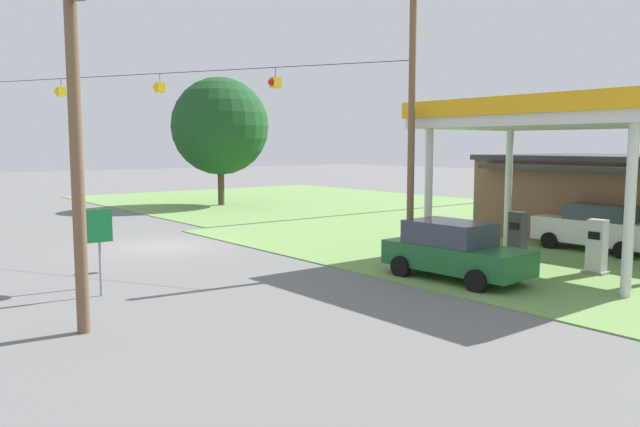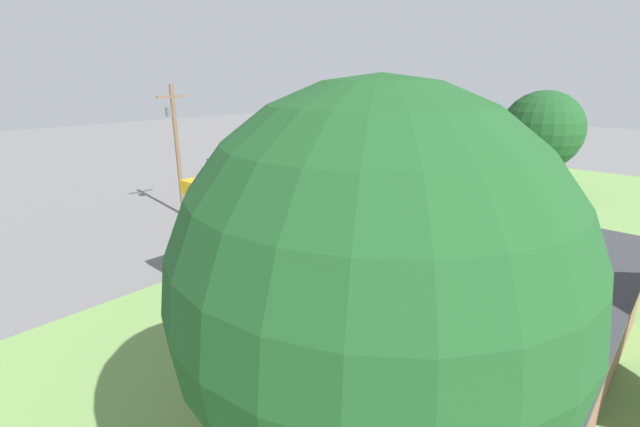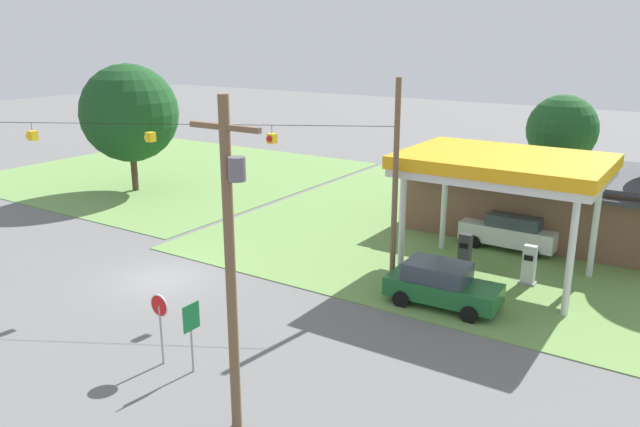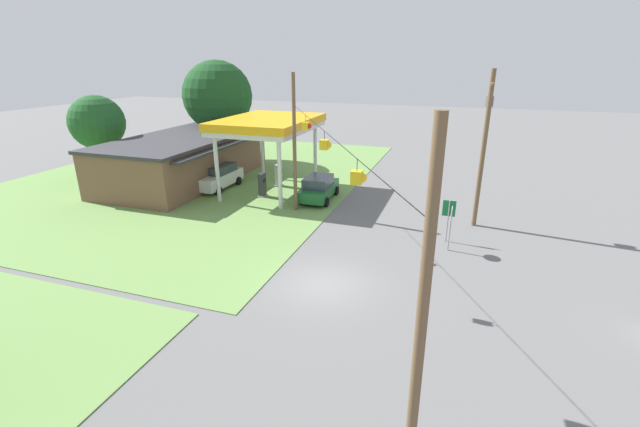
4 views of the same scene
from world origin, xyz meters
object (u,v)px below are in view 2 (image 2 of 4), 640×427
Objects in this scene: gas_station_canopy at (307,186)px; tree_far_back at (373,283)px; car_on_crossroad at (222,167)px; utility_pole_main at (176,145)px; fuel_pump_far at (285,286)px; gas_station_store at (473,325)px; car_at_pumps_front at (262,246)px; tree_west_verge at (542,131)px; stop_sign_roadside at (241,184)px; fuel_pump_near at (328,265)px; route_sign at (229,188)px; car_at_pumps_rear at (392,297)px.

tree_far_back is at bearing 49.08° from gas_station_canopy.
utility_pole_main reaches higher than car_on_crossroad.
fuel_pump_far is at bearing -0.06° from gas_station_canopy.
gas_station_store is 12.42m from car_at_pumps_front.
utility_pole_main is 29.30m from tree_west_verge.
tree_far_back is (14.53, 22.55, 4.53)m from stop_sign_roadside.
utility_pole_main reaches higher than gas_station_canopy.
car_at_pumps_front is 1.84× the size of stop_sign_roadside.
gas_station_store is at bearing 12.58° from tree_west_verge.
fuel_pump_near is (-2.08, -8.07, -1.01)m from gas_station_store.
tree_west_verge is 34.72m from tree_far_back.
car_at_pumps_front is 26.56m from tree_west_verge.
fuel_pump_near is at bearing -26.74° from car_on_crossroad.
stop_sign_roadside is at bearing -108.82° from gas_station_store.
car_at_pumps_front is 10.36m from route_sign.
utility_pole_main reaches higher than stop_sign_roadside.
fuel_pump_far is 0.19× the size of utility_pole_main.
gas_station_canopy is at bearing 179.94° from fuel_pump_far.
fuel_pump_near is 14.06m from route_sign.
tree_far_back is at bearing 11.42° from tree_west_verge.
fuel_pump_near is at bearing -4.78° from tree_west_verge.
gas_station_store reaches higher than fuel_pump_far.
utility_pole_main reaches higher than gas_station_store.
gas_station_canopy is 0.98× the size of tree_west_verge.
tree_far_back is at bearing 6.98° from gas_station_store.
tree_far_back reaches higher than gas_station_canopy.
gas_station_canopy is at bearing 80.86° from utility_pole_main.
fuel_pump_far is (0.85, -8.07, -1.01)m from gas_station_store.
gas_station_store is at bearing -24.34° from car_on_crossroad.
stop_sign_roadside is at bearing 163.40° from utility_pole_main.
fuel_pump_near is (-1.46, -0.00, -4.23)m from gas_station_canopy.
route_sign is at bearing -120.72° from tree_far_back.
car_at_pumps_rear is 1.91× the size of stop_sign_roadside.
car_at_pumps_front is 8.45m from car_at_pumps_rear.
utility_pole_main is at bearing -93.59° from fuel_pump_near.
fuel_pump_near is 0.74× the size of route_sign.
tree_far_back reaches higher than car_at_pumps_front.
fuel_pump_far is 0.37× the size of car_at_pumps_rear.
stop_sign_roadside is 5.66m from utility_pole_main.
tree_west_verge reaches higher than fuel_pump_near.
route_sign is (-4.08, -13.43, 0.86)m from fuel_pump_near.
utility_pole_main is 1.06× the size of tree_west_verge.
gas_station_store is at bearing 75.58° from fuel_pump_near.
car_on_crossroad reaches higher than fuel_pump_near.
car_on_crossroad is 0.49× the size of tree_west_verge.
utility_pole_main is at bearing -99.14° from gas_station_canopy.
car_at_pumps_front is at bearing -96.80° from gas_station_store.
fuel_pump_near and fuel_pump_far have the same top height.
gas_station_store is 23.41m from utility_pole_main.
gas_station_canopy reaches higher than route_sign.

